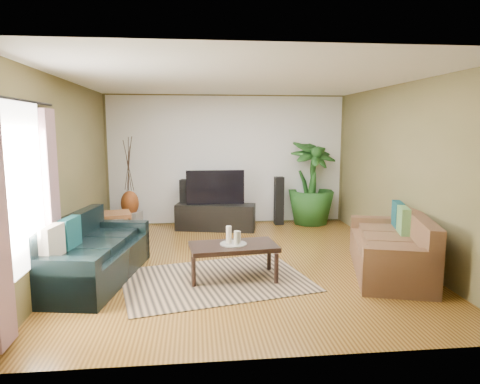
{
  "coord_description": "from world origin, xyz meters",
  "views": [
    {
      "loc": [
        -0.68,
        -6.22,
        2.02
      ],
      "look_at": [
        0.0,
        0.2,
        1.05
      ],
      "focal_mm": 32.0,
      "sensor_mm": 36.0,
      "label": 1
    }
  ],
  "objects": [
    {
      "name": "floor",
      "position": [
        0.0,
        0.0,
        0.0
      ],
      "size": [
        5.5,
        5.5,
        0.0
      ],
      "primitive_type": "plane",
      "color": "olive",
      "rests_on": "ground"
    },
    {
      "name": "ceiling",
      "position": [
        0.0,
        0.0,
        2.7
      ],
      "size": [
        5.5,
        5.5,
        0.0
      ],
      "primitive_type": "plane",
      "rotation": [
        3.14,
        0.0,
        0.0
      ],
      "color": "white",
      "rests_on": "ground"
    },
    {
      "name": "wall_back",
      "position": [
        0.0,
        2.75,
        1.35
      ],
      "size": [
        5.0,
        0.0,
        5.0
      ],
      "primitive_type": "plane",
      "rotation": [
        1.57,
        0.0,
        0.0
      ],
      "color": "brown",
      "rests_on": "ground"
    },
    {
      "name": "wall_front",
      "position": [
        0.0,
        -2.75,
        1.35
      ],
      "size": [
        5.0,
        0.0,
        5.0
      ],
      "primitive_type": "plane",
      "rotation": [
        -1.57,
        0.0,
        0.0
      ],
      "color": "brown",
      "rests_on": "ground"
    },
    {
      "name": "wall_left",
      "position": [
        -2.5,
        0.0,
        1.35
      ],
      "size": [
        0.0,
        5.5,
        5.5
      ],
      "primitive_type": "plane",
      "rotation": [
        1.57,
        0.0,
        1.57
      ],
      "color": "brown",
      "rests_on": "ground"
    },
    {
      "name": "wall_right",
      "position": [
        2.5,
        0.0,
        1.35
      ],
      "size": [
        0.0,
        5.5,
        5.5
      ],
      "primitive_type": "plane",
      "rotation": [
        1.57,
        0.0,
        -1.57
      ],
      "color": "brown",
      "rests_on": "ground"
    },
    {
      "name": "backwall_panel",
      "position": [
        0.0,
        2.74,
        1.35
      ],
      "size": [
        4.9,
        0.0,
        4.9
      ],
      "primitive_type": "plane",
      "rotation": [
        1.57,
        0.0,
        0.0
      ],
      "color": "white",
      "rests_on": "ground"
    },
    {
      "name": "window_pane",
      "position": [
        -2.48,
        -1.6,
        1.4
      ],
      "size": [
        0.0,
        1.8,
        1.8
      ],
      "primitive_type": "plane",
      "rotation": [
        1.57,
        0.0,
        1.57
      ],
      "color": "white",
      "rests_on": "ground"
    },
    {
      "name": "curtain_far",
      "position": [
        -2.43,
        -0.85,
        1.15
      ],
      "size": [
        0.08,
        0.35,
        2.2
      ],
      "primitive_type": "cube",
      "color": "gray",
      "rests_on": "ground"
    },
    {
      "name": "curtain_rod",
      "position": [
        -2.43,
        -1.6,
        2.3
      ],
      "size": [
        0.03,
        1.9,
        0.03
      ],
      "primitive_type": "cylinder",
      "rotation": [
        1.57,
        0.0,
        0.0
      ],
      "color": "black",
      "rests_on": "ground"
    },
    {
      "name": "sofa_left",
      "position": [
        -2.03,
        -0.56,
        0.42
      ],
      "size": [
        1.24,
        2.2,
        0.85
      ],
      "primitive_type": "cube",
      "rotation": [
        0.0,
        0.0,
        1.4
      ],
      "color": "black",
      "rests_on": "floor"
    },
    {
      "name": "sofa_right",
      "position": [
        2.02,
        -0.66,
        0.42
      ],
      "size": [
        1.43,
        2.19,
        0.85
      ],
      "primitive_type": "cube",
      "rotation": [
        0.0,
        0.0,
        -1.85
      ],
      "color": "brown",
      "rests_on": "floor"
    },
    {
      "name": "area_rug",
      "position": [
        -0.43,
        -0.74,
        0.01
      ],
      "size": [
        2.72,
        2.2,
        0.01
      ],
      "primitive_type": "cube",
      "rotation": [
        0.0,
        0.0,
        0.23
      ],
      "color": "#A1845F",
      "rests_on": "floor"
    },
    {
      "name": "coffee_table",
      "position": [
        -0.18,
        -0.68,
        0.24
      ],
      "size": [
        1.21,
        0.75,
        0.47
      ],
      "primitive_type": "cube",
      "rotation": [
        0.0,
        0.0,
        0.11
      ],
      "color": "black",
      "rests_on": "floor"
    },
    {
      "name": "candle_tray",
      "position": [
        -0.18,
        -0.68,
        0.48
      ],
      "size": [
        0.36,
        0.36,
        0.02
      ],
      "primitive_type": "cylinder",
      "color": "gray",
      "rests_on": "coffee_table"
    },
    {
      "name": "candle_tall",
      "position": [
        -0.24,
        -0.65,
        0.6
      ],
      "size": [
        0.07,
        0.07,
        0.23
      ],
      "primitive_type": "cylinder",
      "color": "beige",
      "rests_on": "candle_tray"
    },
    {
      "name": "candle_mid",
      "position": [
        -0.14,
        -0.72,
        0.58
      ],
      "size": [
        0.07,
        0.07,
        0.18
      ],
      "primitive_type": "cylinder",
      "color": "beige",
      "rests_on": "candle_tray"
    },
    {
      "name": "candle_short",
      "position": [
        -0.11,
        -0.62,
        0.56
      ],
      "size": [
        0.07,
        0.07,
        0.15
      ],
      "primitive_type": "cylinder",
      "color": "beige",
      "rests_on": "candle_tray"
    },
    {
      "name": "tv_stand",
      "position": [
        -0.29,
        2.13,
        0.26
      ],
      "size": [
        1.63,
        0.8,
        0.52
      ],
      "primitive_type": "cube",
      "rotation": [
        0.0,
        0.0,
        -0.22
      ],
      "color": "black",
      "rests_on": "floor"
    },
    {
      "name": "television",
      "position": [
        -0.29,
        2.15,
        0.86
      ],
      "size": [
        1.15,
        0.06,
        0.68
      ],
      "primitive_type": "cube",
      "color": "black",
      "rests_on": "tv_stand"
    },
    {
      "name": "speaker_left",
      "position": [
        -0.89,
        2.36,
        0.5
      ],
      "size": [
        0.22,
        0.23,
        1.0
      ],
      "primitive_type": "cube",
      "rotation": [
        0.0,
        0.0,
        -0.21
      ],
      "color": "black",
      "rests_on": "floor"
    },
    {
      "name": "speaker_right",
      "position": [
        1.07,
        2.5,
        0.5
      ],
      "size": [
        0.19,
        0.21,
        1.01
      ],
      "primitive_type": "cube",
      "rotation": [
        0.0,
        0.0,
        0.02
      ],
      "color": "black",
      "rests_on": "floor"
    },
    {
      "name": "potted_plant",
      "position": [
        1.75,
        2.5,
        0.88
      ],
      "size": [
        1.27,
        1.27,
        1.76
      ],
      "primitive_type": "imported",
      "rotation": [
        0.0,
        0.0,
        0.35
      ],
      "color": "#1D4C19",
      "rests_on": "floor"
    },
    {
      "name": "plant_pot",
      "position": [
        1.75,
        2.5,
        0.13
      ],
      "size": [
        0.33,
        0.33,
        0.25
      ],
      "primitive_type": "cylinder",
      "color": "black",
      "rests_on": "floor"
    },
    {
      "name": "pedestal",
      "position": [
        -1.96,
        2.22,
        0.19
      ],
      "size": [
        0.46,
        0.46,
        0.38
      ],
      "primitive_type": "cube",
      "rotation": [
        0.0,
        0.0,
        -0.25
      ],
      "color": "#969794",
      "rests_on": "floor"
    },
    {
      "name": "vase",
      "position": [
        -1.96,
        2.22,
        0.56
      ],
      "size": [
        0.35,
        0.35,
        0.49
      ],
      "primitive_type": "ellipsoid",
      "color": "brown",
      "rests_on": "pedestal"
    },
    {
      "name": "side_table",
      "position": [
        -2.08,
        1.1,
        0.29
      ],
      "size": [
        0.67,
        0.67,
        0.59
      ],
      "primitive_type": "cube",
      "rotation": [
        0.0,
        0.0,
        0.23
      ],
      "color": "brown",
      "rests_on": "floor"
    }
  ]
}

